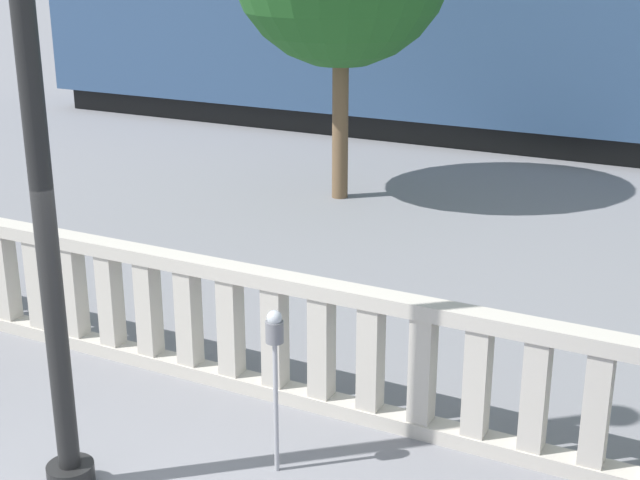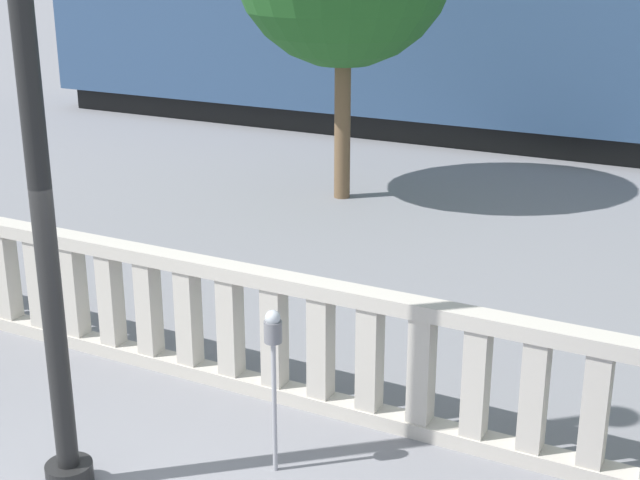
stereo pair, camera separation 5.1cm
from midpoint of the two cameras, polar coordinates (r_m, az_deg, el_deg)
balustrade at (r=8.51m, az=-2.76°, el=-6.16°), size 16.92×0.24×1.28m
lamppost at (r=6.58m, az=-18.11°, el=11.49°), size 0.39×0.39×6.42m
parking_meter at (r=7.15m, az=-2.80°, el=-6.88°), size 0.15×0.15×1.45m
train_far at (r=37.06m, az=10.59°, el=14.58°), size 26.74×2.82×4.07m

